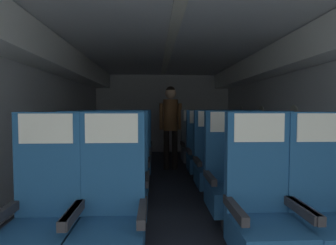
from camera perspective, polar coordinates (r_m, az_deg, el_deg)
The scene contains 23 objects.
ground at distance 4.08m, azimuth 0.46°, elevation -14.04°, with size 3.84×7.66×0.02m, color #2D3342.
fuselage_shell at distance 4.18m, azimuth 0.28°, elevation 8.26°, with size 3.72×7.31×2.14m.
seat_a_left_window at distance 2.06m, azimuth -24.36°, elevation -17.25°, with size 0.48×0.51×1.15m.
seat_a_left_aisle at distance 1.95m, azimuth -11.72°, elevation -18.18°, with size 0.48×0.51×1.15m.
seat_a_right_aisle at distance 2.26m, azimuth 29.86°, elevation -15.57°, with size 0.48×0.51×1.15m.
seat_a_right_window at distance 2.07m, azimuth 18.89°, elevation -17.00°, with size 0.48×0.51×1.15m.
seat_b_left_window at distance 2.82m, azimuth -18.08°, elevation -11.65°, with size 0.48×0.51×1.15m.
seat_b_left_aisle at distance 2.73m, azimuth -8.97°, elevation -12.01°, with size 0.48×0.51×1.15m.
seat_b_right_aisle at distance 2.98m, azimuth 21.11°, elevation -10.92°, with size 0.48×0.51×1.15m.
seat_b_right_window at distance 2.83m, azimuth 12.55°, elevation -11.51°, with size 0.48×0.51×1.15m.
seat_c_left_window at distance 3.61m, azimuth -14.72°, elevation -8.40°, with size 0.48×0.51×1.15m.
seat_c_left_aisle at distance 3.53m, azimuth -7.53°, elevation -8.57°, with size 0.48×0.51×1.15m.
seat_c_right_aisle at distance 3.73m, azimuth 15.77°, elevation -8.03°, with size 0.48×0.51×1.15m.
seat_c_right_window at distance 3.61m, azimuth 9.20°, elevation -8.34°, with size 0.48×0.51×1.15m.
seat_d_left_window at distance 4.43m, azimuth -12.46°, elevation -6.28°, with size 0.48×0.51×1.15m.
seat_d_left_aisle at distance 4.36m, azimuth -6.47°, elevation -6.36°, with size 0.48×0.51×1.15m.
seat_d_right_aisle at distance 4.49m, azimuth 12.48°, elevation -6.14°, with size 0.48×0.51×1.15m.
seat_d_right_window at distance 4.40m, azimuth 6.91°, elevation -6.29°, with size 0.48×0.51×1.15m.
seat_e_left_window at distance 5.22m, azimuth -10.94°, elevation -4.87°, with size 0.48×0.51×1.15m.
seat_e_left_aisle at distance 5.18m, azimuth -5.96°, elevation -4.88°, with size 0.48×0.51×1.15m.
seat_e_right_aisle at distance 5.31m, azimuth 10.09°, elevation -4.72°, with size 0.48×0.51×1.15m.
seat_e_right_window at distance 5.21m, azimuth 5.29°, elevation -4.84°, with size 0.48×0.51×1.15m.
flight_attendant at distance 5.33m, azimuth 0.53°, elevation 0.85°, with size 0.43×0.28×1.60m.
Camera 1 is at (-0.22, -0.27, 1.18)m, focal length 29.74 mm.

